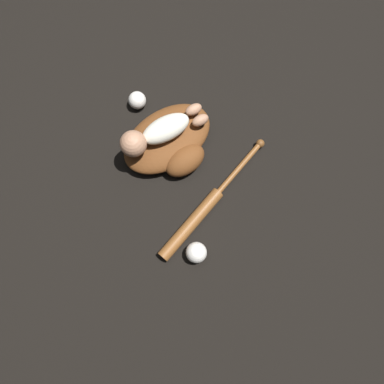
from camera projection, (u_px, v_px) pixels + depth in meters
name	position (u px, v px, depth m)	size (l,w,h in m)	color
ground_plane	(166.00, 126.00, 1.53)	(6.00, 6.00, 0.00)	black
baseball_glove	(170.00, 142.00, 1.46)	(0.41, 0.33, 0.09)	brown
baby_figure	(157.00, 133.00, 1.38)	(0.35, 0.18, 0.10)	silver
baseball_bat	(201.00, 212.00, 1.40)	(0.60, 0.08, 0.05)	brown
baseball	(196.00, 252.00, 1.35)	(0.08, 0.08, 0.08)	white
baseball_spare	(137.00, 100.00, 1.52)	(0.07, 0.07, 0.07)	white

